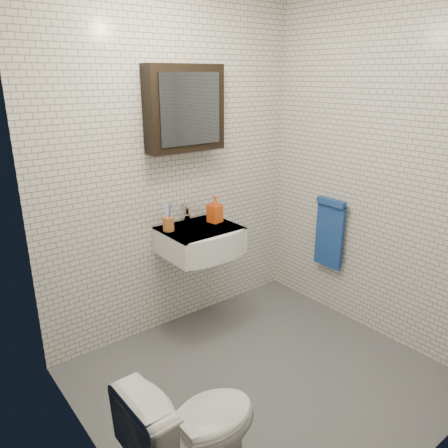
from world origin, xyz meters
The scene contains 9 objects.
ground centered at (0.00, 0.00, 0.01)m, with size 2.20×2.00×0.01m, color #4F5157.
room_shell centered at (0.00, 0.00, 1.47)m, with size 2.22×2.02×2.51m.
washbasin centered at (0.05, 0.73, 0.76)m, with size 0.55×0.50×0.20m.
faucet centered at (0.05, 0.93, 0.92)m, with size 0.06×0.20×0.15m.
mirror_cabinet centered at (0.05, 0.93, 1.70)m, with size 0.60×0.15×0.60m.
towel_rail centered at (1.04, 0.35, 0.72)m, with size 0.09×0.30×0.58m.
toothbrush_cup centered at (-0.16, 0.86, 0.91)m, with size 0.10×0.10×0.23m.
soap_bottle centered at (0.22, 0.81, 0.95)m, with size 0.09×0.10×0.21m, color orange.
toilet centered at (-0.80, -0.37, 0.34)m, with size 0.38×0.66×0.67m, color silver.
Camera 1 is at (-1.70, -1.74, 1.93)m, focal length 35.00 mm.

